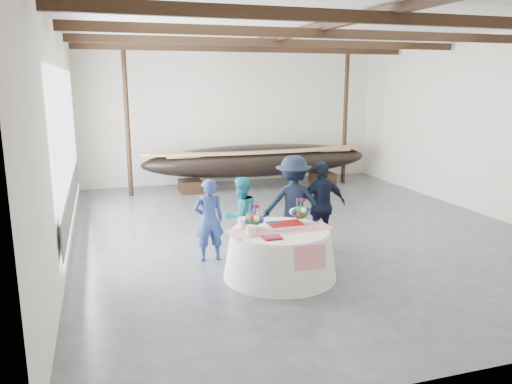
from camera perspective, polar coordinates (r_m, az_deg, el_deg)
name	(u,v)px	position (r m, az deg, el deg)	size (l,w,h in m)	color
floor	(300,229)	(11.62, 5.01, -4.23)	(10.00, 12.00, 0.01)	#3D3D42
wall_back	(233,115)	(16.86, -2.68, 8.81)	(10.00, 0.02, 4.50)	silver
wall_front	(511,183)	(6.14, 27.15, 0.90)	(10.00, 0.02, 4.50)	silver
wall_left	(61,139)	(10.36, -21.40, 5.63)	(0.02, 12.00, 4.50)	silver
wall_right	(486,126)	(13.88, 24.82, 6.88)	(0.02, 12.00, 4.50)	silver
ceiling	(304,25)	(11.19, 5.47, 18.43)	(10.00, 12.00, 0.01)	white
pavilion_structure	(290,52)	(11.89, 3.86, 15.70)	(9.80, 11.76, 4.50)	black
open_bay	(68,154)	(11.39, -20.66, 4.09)	(0.03, 7.00, 3.20)	silver
longboat_display	(259,160)	(15.90, 0.36, 3.67)	(7.42, 1.48, 1.39)	black
banquet_table	(280,253)	(8.74, 2.76, -6.99)	(1.97, 1.97, 0.84)	silver
tabletop_items	(276,220)	(8.68, 2.28, -3.18)	(1.83, 0.98, 0.40)	red
guest_woman_blue	(209,220)	(9.44, -5.41, -3.20)	(0.58, 0.38, 1.58)	navy
guest_woman_teal	(241,216)	(9.73, -1.77, -2.76)	(0.75, 0.59, 1.55)	teal
guest_man_left	(293,203)	(9.98, 4.29, -1.29)	(1.24, 0.71, 1.92)	black
guest_man_right	(322,205)	(10.13, 7.51, -1.53)	(1.05, 0.44, 1.80)	black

